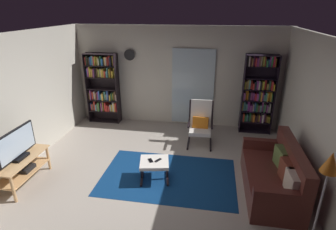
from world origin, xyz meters
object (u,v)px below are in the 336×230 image
(tv_stand, at_px, (22,167))
(lounge_armchair, at_px, (200,122))
(television, at_px, (17,145))
(bookshelf_near_tv, at_px, (103,86))
(floor_lamp_by_sofa, at_px, (328,175))
(cell_phone, at_px, (151,160))
(tv_remote, at_px, (158,160))
(wall_clock, at_px, (130,55))
(ottoman, at_px, (154,164))
(bookshelf_near_sofa, at_px, (258,94))
(leather_sofa, at_px, (275,176))

(tv_stand, bearing_deg, lounge_armchair, 34.54)
(television, relative_size, bookshelf_near_tv, 0.49)
(bookshelf_near_tv, bearing_deg, floor_lamp_by_sofa, -41.83)
(bookshelf_near_tv, xyz_separation_m, cell_phone, (1.90, -2.53, -0.61))
(tv_remote, relative_size, wall_clock, 0.50)
(tv_stand, height_order, cell_phone, tv_stand)
(bookshelf_near_tv, relative_size, ottoman, 3.16)
(lounge_armchair, distance_m, ottoman, 1.80)
(bookshelf_near_sofa, bearing_deg, bookshelf_near_tv, 179.79)
(ottoman, bearing_deg, lounge_armchair, 65.28)
(television, height_order, cell_phone, television)
(tv_stand, bearing_deg, ottoman, 12.10)
(lounge_armchair, xyz_separation_m, cell_phone, (-0.82, -1.62, -0.14))
(tv_stand, xyz_separation_m, bookshelf_near_sofa, (4.42, 3.01, 0.67))
(tv_stand, bearing_deg, wall_clock, 70.57)
(bookshelf_near_tv, xyz_separation_m, wall_clock, (0.76, 0.15, 0.84))
(bookshelf_near_tv, distance_m, wall_clock, 1.14)
(bookshelf_near_sofa, height_order, leather_sofa, bookshelf_near_sofa)
(bookshelf_near_tv, relative_size, leather_sofa, 1.09)
(television, distance_m, cell_phone, 2.35)
(television, distance_m, wall_clock, 3.54)
(tv_remote, height_order, floor_lamp_by_sofa, floor_lamp_by_sofa)
(leather_sofa, bearing_deg, bookshelf_near_sofa, 90.62)
(floor_lamp_by_sofa, height_order, wall_clock, wall_clock)
(ottoman, bearing_deg, bookshelf_near_sofa, 50.27)
(tv_remote, bearing_deg, bookshelf_near_sofa, 83.03)
(tv_stand, bearing_deg, television, -76.40)
(ottoman, distance_m, tv_remote, 0.11)
(bookshelf_near_sofa, distance_m, leather_sofa, 2.63)
(leather_sofa, distance_m, ottoman, 2.12)
(lounge_armchair, relative_size, ottoman, 1.70)
(leather_sofa, bearing_deg, bookshelf_near_tv, 148.00)
(lounge_armchair, relative_size, floor_lamp_by_sofa, 0.67)
(bookshelf_near_tv, bearing_deg, tv_stand, -96.84)
(leather_sofa, relative_size, cell_phone, 12.50)
(tv_remote, bearing_deg, leather_sofa, 30.72)
(leather_sofa, distance_m, lounge_armchair, 2.15)
(television, distance_m, ottoman, 2.43)
(lounge_armchair, bearing_deg, wall_clock, 151.62)
(bookshelf_near_sofa, height_order, ottoman, bookshelf_near_sofa)
(lounge_armchair, height_order, floor_lamp_by_sofa, floor_lamp_by_sofa)
(lounge_armchair, bearing_deg, tv_remote, -113.07)
(wall_clock, bearing_deg, bookshelf_near_sofa, -2.87)
(bookshelf_near_tv, distance_m, ottoman, 3.28)
(television, relative_size, bookshelf_near_sofa, 0.47)
(leather_sofa, xyz_separation_m, tv_remote, (-2.05, 0.05, 0.08))
(tv_stand, distance_m, leather_sofa, 4.47)
(leather_sofa, xyz_separation_m, cell_phone, (-2.19, 0.02, 0.07))
(leather_sofa, bearing_deg, tv_stand, -173.92)
(tv_remote, bearing_deg, tv_stand, -135.53)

